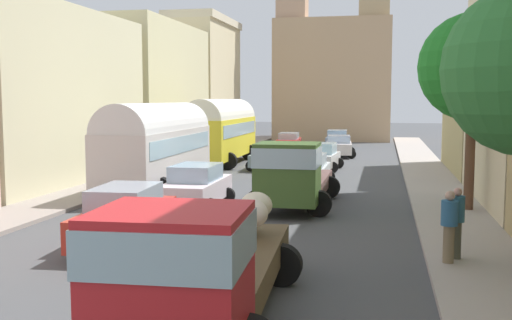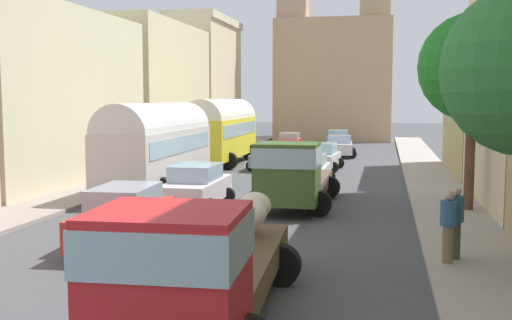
% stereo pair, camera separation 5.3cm
% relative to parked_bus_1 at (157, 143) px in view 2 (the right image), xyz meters
% --- Properties ---
extents(ground_plane, '(154.00, 154.00, 0.00)m').
position_rel_parked_bus_1_xyz_m(ground_plane, '(4.66, 3.61, -2.12)').
color(ground_plane, '#494B4E').
extents(sidewalk_left, '(2.50, 70.00, 0.14)m').
position_rel_parked_bus_1_xyz_m(sidewalk_left, '(-2.59, 3.61, -2.05)').
color(sidewalk_left, gray).
rests_on(sidewalk_left, ground).
extents(sidewalk_right, '(2.50, 70.00, 0.14)m').
position_rel_parked_bus_1_xyz_m(sidewalk_right, '(11.91, 3.61, -2.05)').
color(sidewalk_right, '#ABA199').
rests_on(sidewalk_right, ground).
extents(building_left_2, '(5.90, 13.08, 8.20)m').
position_rel_parked_bus_1_xyz_m(building_left_2, '(-6.79, 1.33, 1.98)').
color(building_left_2, beige).
rests_on(building_left_2, ground).
extents(building_left_3, '(4.50, 12.39, 9.14)m').
position_rel_parked_bus_1_xyz_m(building_left_3, '(-6.09, 14.95, 2.45)').
color(building_left_3, beige).
rests_on(building_left_3, ground).
extents(building_left_4, '(4.42, 10.17, 11.06)m').
position_rel_parked_bus_1_xyz_m(building_left_4, '(-5.85, 26.78, 3.44)').
color(building_left_4, beige).
rests_on(building_left_4, ground).
extents(building_right_3, '(4.21, 10.10, 7.97)m').
position_rel_parked_bus_1_xyz_m(building_right_3, '(15.27, 9.53, 1.86)').
color(building_right_3, tan).
rests_on(building_right_3, ground).
extents(distant_church, '(11.12, 7.35, 19.38)m').
position_rel_parked_bus_1_xyz_m(distant_church, '(4.66, 35.65, 4.75)').
color(distant_church, tan).
rests_on(distant_church, ground).
extents(parked_bus_1, '(3.31, 8.73, 3.85)m').
position_rel_parked_bus_1_xyz_m(parked_bus_1, '(0.00, 0.00, 0.00)').
color(parked_bus_1, beige).
rests_on(parked_bus_1, ground).
extents(parked_bus_2, '(3.32, 9.23, 4.01)m').
position_rel_parked_bus_1_xyz_m(parked_bus_2, '(-0.18, 11.37, 0.09)').
color(parked_bus_2, yellow).
rests_on(parked_bus_2, ground).
extents(cargo_truck_0, '(3.22, 7.43, 2.49)m').
position_rel_parked_bus_1_xyz_m(cargo_truck_0, '(6.63, -15.19, -0.86)').
color(cargo_truck_0, red).
rests_on(cargo_truck_0, ground).
extents(cargo_truck_1, '(3.00, 6.58, 2.53)m').
position_rel_parked_bus_1_xyz_m(cargo_truck_1, '(6.41, -3.06, -0.82)').
color(cargo_truck_1, '#375523').
rests_on(cargo_truck_1, ground).
extents(car_0, '(2.21, 4.39, 1.48)m').
position_rel_parked_bus_1_xyz_m(car_0, '(6.25, 2.97, -1.37)').
color(car_0, silver).
rests_on(car_0, ground).
extents(car_1, '(2.36, 3.78, 1.54)m').
position_rel_parked_bus_1_xyz_m(car_1, '(6.20, 9.51, -1.36)').
color(car_1, silver).
rests_on(car_1, ground).
extents(car_2, '(2.49, 4.00, 1.50)m').
position_rel_parked_bus_1_xyz_m(car_2, '(6.58, 17.70, -1.36)').
color(car_2, white).
rests_on(car_2, ground).
extents(car_3, '(2.40, 3.77, 1.53)m').
position_rel_parked_bus_1_xyz_m(car_3, '(5.95, 24.57, -1.36)').
color(car_3, slate).
rests_on(car_3, ground).
extents(car_4, '(2.43, 4.39, 1.66)m').
position_rel_parked_bus_1_xyz_m(car_4, '(2.76, -9.55, -1.29)').
color(car_4, red).
rests_on(car_4, ground).
extents(car_5, '(2.34, 4.15, 1.62)m').
position_rel_parked_bus_1_xyz_m(car_5, '(2.87, -3.52, -1.31)').
color(car_5, silver).
rests_on(car_5, ground).
extents(car_6, '(2.30, 3.85, 1.44)m').
position_rel_parked_bus_1_xyz_m(car_6, '(3.24, 9.24, -1.39)').
color(car_6, slate).
rests_on(car_6, ground).
extents(car_7, '(2.25, 4.09, 1.52)m').
position_rel_parked_bus_1_xyz_m(car_7, '(2.69, 20.00, -1.35)').
color(car_7, '#B92E2C').
rests_on(car_7, ground).
extents(pedestrian_0, '(0.48, 0.48, 1.88)m').
position_rel_parked_bus_1_xyz_m(pedestrian_0, '(11.37, -9.55, -1.04)').
color(pedestrian_0, '#474A3D').
rests_on(pedestrian_0, ground).
extents(pedestrian_1, '(0.52, 0.52, 1.87)m').
position_rel_parked_bus_1_xyz_m(pedestrian_1, '(11.14, -9.98, -1.06)').
color(pedestrian_1, '#79694F').
rests_on(pedestrian_1, ground).
extents(roadside_tree_2, '(3.75, 3.75, 6.99)m').
position_rel_parked_bus_1_xyz_m(roadside_tree_2, '(12.56, -2.50, 2.97)').
color(roadside_tree_2, brown).
rests_on(roadside_tree_2, ground).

